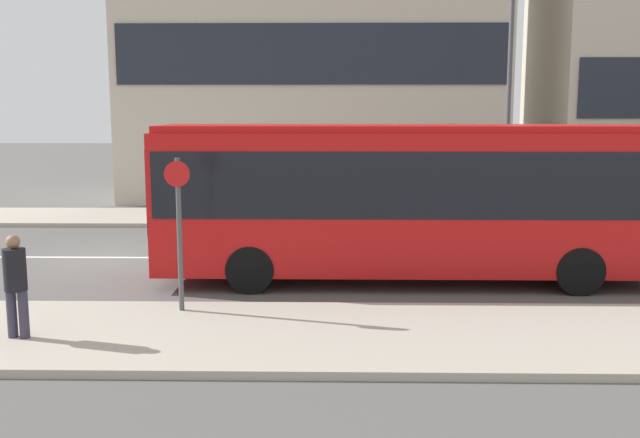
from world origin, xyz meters
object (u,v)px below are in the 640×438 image
at_px(street_lamp, 510,69).
at_px(bus_stop_sign, 179,222).
at_px(pedestrian_near_stop, 15,280).
at_px(city_bus, 409,192).
at_px(parked_car_0, 626,214).

bearing_deg(street_lamp, bus_stop_sign, -127.87).
height_order(bus_stop_sign, street_lamp, street_lamp).
xyz_separation_m(pedestrian_near_stop, bus_stop_sign, (2.20, 1.56, 0.65)).
bearing_deg(city_bus, street_lamp, 63.03).
relative_size(parked_car_0, street_lamp, 0.52).
distance_m(city_bus, street_lamp, 9.01).
xyz_separation_m(bus_stop_sign, street_lamp, (8.09, 10.40, 3.17)).
relative_size(city_bus, pedestrian_near_stop, 6.52).
bearing_deg(bus_stop_sign, city_bus, 33.42).
xyz_separation_m(parked_car_0, pedestrian_near_stop, (-13.38, -10.13, 0.43)).
height_order(parked_car_0, street_lamp, street_lamp).
relative_size(city_bus, street_lamp, 1.33).
relative_size(parked_car_0, pedestrian_near_stop, 2.56).
distance_m(pedestrian_near_stop, street_lamp, 16.22).
height_order(pedestrian_near_stop, bus_stop_sign, bus_stop_sign).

